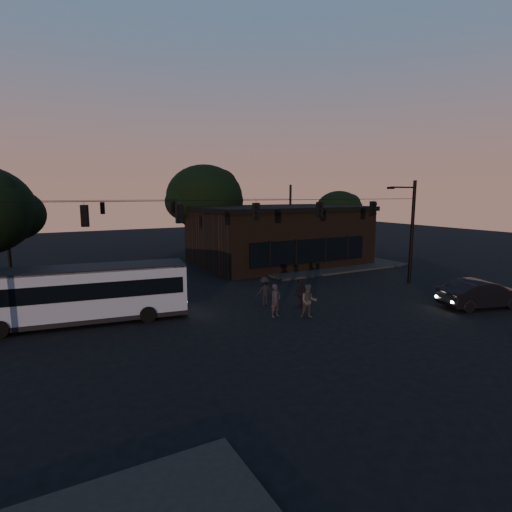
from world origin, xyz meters
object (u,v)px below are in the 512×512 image
bus (83,292)px  car (482,294)px  pedestrian_b (309,301)px  pedestrian_a (276,300)px  building (278,235)px  pedestrian_c (301,293)px  pedestrian_d (265,291)px

bus → car: size_ratio=2.11×
pedestrian_b → pedestrian_a: bearing=169.4°
building → pedestrian_b: building is taller
pedestrian_c → pedestrian_b: bearing=52.5°
building → car: bearing=-82.7°
building → car: size_ratio=3.09×
building → pedestrian_b: (-7.63, -15.27, -1.79)m
building → pedestrian_c: bearing=-117.1°
building → pedestrian_c: size_ratio=8.95×
pedestrian_a → pedestrian_d: bearing=60.9°
bus → pedestrian_b: size_ratio=5.75×
pedestrian_a → pedestrian_b: bearing=-50.8°
bus → pedestrian_d: bearing=-1.7°
car → bus: bearing=83.4°
pedestrian_c → pedestrian_d: pedestrian_c is taller
building → bus: size_ratio=1.46×
pedestrian_b → building: bearing=89.5°
building → pedestrian_a: size_ratio=8.61×
building → pedestrian_d: building is taller
pedestrian_b → pedestrian_d: (-0.82, 3.24, -0.06)m
pedestrian_a → building: bearing=43.5°
pedestrian_b → pedestrian_d: pedestrian_b is taller
car → building: bearing=22.6°
building → bus: 20.88m
building → pedestrian_c: building is taller
building → bus: (-18.14, -10.29, -1.08)m
car → pedestrian_c: (-9.26, 5.03, 0.04)m
pedestrian_c → building: bearing=-132.0°
pedestrian_d → pedestrian_a: bearing=75.6°
bus → car: (20.52, -8.21, -0.80)m
pedestrian_a → pedestrian_b: 1.76m
building → pedestrian_c: (-6.88, -13.47, -1.85)m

